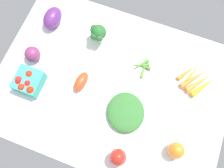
{
  "coord_description": "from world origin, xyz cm",
  "views": [
    {
      "loc": [
        -12.17,
        31.97,
        107.71
      ],
      "look_at": [
        0.0,
        0.0,
        4.0
      ],
      "focal_mm": 39.59,
      "sensor_mm": 36.0,
      "label": 1
    }
  ],
  "objects_px": {
    "okra_pile": "(142,66)",
    "broccoli_head": "(98,33)",
    "bell_pepper_orange": "(176,150)",
    "red_onion_near_basket": "(32,55)",
    "roma_tomato": "(81,82)",
    "carrot_bunch": "(197,80)",
    "leafy_greens_clump": "(126,112)",
    "bell_pepper_red": "(118,157)",
    "eggplant": "(53,18)",
    "berry_basket": "(28,82)"
  },
  "relations": [
    {
      "from": "bell_pepper_red",
      "to": "red_onion_near_basket",
      "type": "xyz_separation_m",
      "value": [
        0.52,
        -0.28,
        -0.02
      ]
    },
    {
      "from": "bell_pepper_orange",
      "to": "okra_pile",
      "type": "bearing_deg",
      "value": -51.57
    },
    {
      "from": "leafy_greens_clump",
      "to": "broccoli_head",
      "type": "relative_size",
      "value": 1.68
    },
    {
      "from": "bell_pepper_red",
      "to": "carrot_bunch",
      "type": "distance_m",
      "value": 0.49
    },
    {
      "from": "carrot_bunch",
      "to": "red_onion_near_basket",
      "type": "bearing_deg",
      "value": 12.2
    },
    {
      "from": "bell_pepper_orange",
      "to": "okra_pile",
      "type": "xyz_separation_m",
      "value": [
        0.24,
        -0.31,
        -0.04
      ]
    },
    {
      "from": "roma_tomato",
      "to": "leafy_greens_clump",
      "type": "relative_size",
      "value": 0.55
    },
    {
      "from": "red_onion_near_basket",
      "to": "leafy_greens_clump",
      "type": "height_order",
      "value": "red_onion_near_basket"
    },
    {
      "from": "eggplant",
      "to": "okra_pile",
      "type": "xyz_separation_m",
      "value": [
        -0.48,
        0.07,
        -0.03
      ]
    },
    {
      "from": "okra_pile",
      "to": "eggplant",
      "type": "bearing_deg",
      "value": -8.52
    },
    {
      "from": "roma_tomato",
      "to": "bell_pepper_red",
      "type": "bearing_deg",
      "value": 53.0
    },
    {
      "from": "bell_pepper_orange",
      "to": "bell_pepper_red",
      "type": "distance_m",
      "value": 0.23
    },
    {
      "from": "leafy_greens_clump",
      "to": "okra_pile",
      "type": "relative_size",
      "value": 1.82
    },
    {
      "from": "roma_tomato",
      "to": "berry_basket",
      "type": "height_order",
      "value": "berry_basket"
    },
    {
      "from": "bell_pepper_orange",
      "to": "red_onion_near_basket",
      "type": "bearing_deg",
      "value": -13.36
    },
    {
      "from": "leafy_greens_clump",
      "to": "berry_basket",
      "type": "xyz_separation_m",
      "value": [
        0.44,
        0.03,
        0.01
      ]
    },
    {
      "from": "roma_tomato",
      "to": "broccoli_head",
      "type": "height_order",
      "value": "broccoli_head"
    },
    {
      "from": "red_onion_near_basket",
      "to": "leafy_greens_clump",
      "type": "xyz_separation_m",
      "value": [
        -0.49,
        0.09,
        -0.01
      ]
    },
    {
      "from": "red_onion_near_basket",
      "to": "berry_basket",
      "type": "height_order",
      "value": "berry_basket"
    },
    {
      "from": "red_onion_near_basket",
      "to": "roma_tomato",
      "type": "distance_m",
      "value": 0.26
    },
    {
      "from": "roma_tomato",
      "to": "okra_pile",
      "type": "height_order",
      "value": "roma_tomato"
    },
    {
      "from": "eggplant",
      "to": "bell_pepper_red",
      "type": "xyz_separation_m",
      "value": [
        -0.51,
        0.49,
        0.01
      ]
    },
    {
      "from": "roma_tomato",
      "to": "berry_basket",
      "type": "relative_size",
      "value": 0.84
    },
    {
      "from": "bell_pepper_orange",
      "to": "bell_pepper_red",
      "type": "bearing_deg",
      "value": 27.44
    },
    {
      "from": "eggplant",
      "to": "red_onion_near_basket",
      "type": "bearing_deg",
      "value": 0.07
    },
    {
      "from": "bell_pepper_red",
      "to": "okra_pile",
      "type": "height_order",
      "value": "bell_pepper_red"
    },
    {
      "from": "berry_basket",
      "to": "carrot_bunch",
      "type": "relative_size",
      "value": 0.64
    },
    {
      "from": "broccoli_head",
      "to": "carrot_bunch",
      "type": "bearing_deg",
      "value": 176.0
    },
    {
      "from": "okra_pile",
      "to": "broccoli_head",
      "type": "xyz_separation_m",
      "value": [
        0.24,
        -0.06,
        0.06
      ]
    },
    {
      "from": "okra_pile",
      "to": "carrot_bunch",
      "type": "bearing_deg",
      "value": -174.68
    },
    {
      "from": "leafy_greens_clump",
      "to": "carrot_bunch",
      "type": "distance_m",
      "value": 0.36
    },
    {
      "from": "red_onion_near_basket",
      "to": "okra_pile",
      "type": "height_order",
      "value": "red_onion_near_basket"
    },
    {
      "from": "berry_basket",
      "to": "red_onion_near_basket",
      "type": "bearing_deg",
      "value": -70.77
    },
    {
      "from": "roma_tomato",
      "to": "okra_pile",
      "type": "bearing_deg",
      "value": 132.8
    },
    {
      "from": "bell_pepper_red",
      "to": "roma_tomato",
      "type": "distance_m",
      "value": 0.36
    },
    {
      "from": "bell_pepper_red",
      "to": "broccoli_head",
      "type": "xyz_separation_m",
      "value": [
        0.27,
        -0.47,
        0.02
      ]
    },
    {
      "from": "red_onion_near_basket",
      "to": "eggplant",
      "type": "bearing_deg",
      "value": -91.62
    },
    {
      "from": "berry_basket",
      "to": "broccoli_head",
      "type": "height_order",
      "value": "broccoli_head"
    },
    {
      "from": "eggplant",
      "to": "berry_basket",
      "type": "height_order",
      "value": "eggplant"
    },
    {
      "from": "bell_pepper_orange",
      "to": "broccoli_head",
      "type": "height_order",
      "value": "broccoli_head"
    },
    {
      "from": "berry_basket",
      "to": "leafy_greens_clump",
      "type": "bearing_deg",
      "value": -176.55
    },
    {
      "from": "carrot_bunch",
      "to": "leafy_greens_clump",
      "type": "bearing_deg",
      "value": 45.45
    },
    {
      "from": "eggplant",
      "to": "leafy_greens_clump",
      "type": "relative_size",
      "value": 0.66
    },
    {
      "from": "bell_pepper_orange",
      "to": "bell_pepper_red",
      "type": "xyz_separation_m",
      "value": [
        0.21,
        0.11,
        0.01
      ]
    },
    {
      "from": "okra_pile",
      "to": "broccoli_head",
      "type": "height_order",
      "value": "broccoli_head"
    },
    {
      "from": "red_onion_near_basket",
      "to": "okra_pile",
      "type": "xyz_separation_m",
      "value": [
        -0.48,
        -0.14,
        -0.03
      ]
    },
    {
      "from": "roma_tomato",
      "to": "bell_pepper_orange",
      "type": "bearing_deg",
      "value": 79.54
    },
    {
      "from": "roma_tomato",
      "to": "carrot_bunch",
      "type": "height_order",
      "value": "roma_tomato"
    },
    {
      "from": "carrot_bunch",
      "to": "bell_pepper_orange",
      "type": "bearing_deg",
      "value": 88.36
    },
    {
      "from": "leafy_greens_clump",
      "to": "roma_tomato",
      "type": "bearing_deg",
      "value": -14.28
    }
  ]
}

